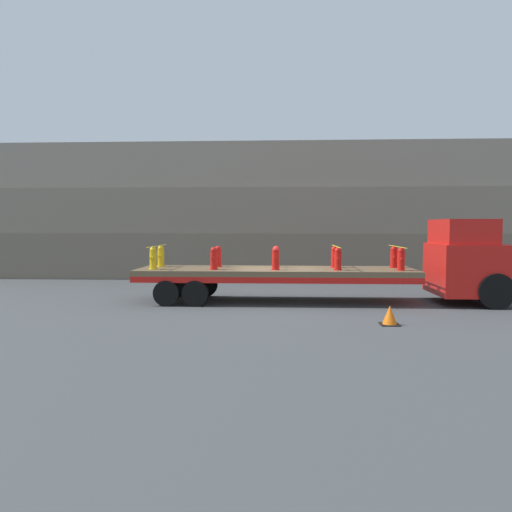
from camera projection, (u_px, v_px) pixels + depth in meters
The scene contains 18 objects.
ground_plane at pixel (276, 302), 17.36m from camera, with size 120.00×120.00×0.00m, color #3F4244.
rock_cliff at pixel (278, 211), 25.49m from camera, with size 60.00×3.30×6.75m.
truck_cab at pixel (470, 261), 16.93m from camera, with size 2.34×2.74×2.86m.
flatbed_trailer at pixel (262, 274), 17.33m from camera, with size 9.52×2.57×1.16m.
fire_hydrant_yellow_near_0 at pixel (153, 258), 16.94m from camera, with size 0.29×0.45×0.76m.
fire_hydrant_yellow_far_0 at pixel (161, 257), 18.03m from camera, with size 0.29×0.45×0.76m.
fire_hydrant_red_near_1 at pixel (214, 259), 16.83m from camera, with size 0.29×0.45×0.76m.
fire_hydrant_red_far_1 at pixel (218, 257), 17.92m from camera, with size 0.29×0.45×0.76m.
fire_hydrant_red_near_2 at pixel (275, 259), 16.72m from camera, with size 0.29×0.45×0.76m.
fire_hydrant_red_far_2 at pixel (276, 257), 17.81m from camera, with size 0.29×0.45×0.76m.
fire_hydrant_red_near_3 at pixel (338, 259), 16.62m from camera, with size 0.29×0.45×0.76m.
fire_hydrant_red_far_3 at pixel (334, 257), 17.70m from camera, with size 0.29×0.45×0.76m.
fire_hydrant_red_near_4 at pixel (401, 259), 16.51m from camera, with size 0.29×0.45×0.76m.
fire_hydrant_red_far_4 at pixel (394, 257), 17.59m from camera, with size 0.29×0.45×0.76m.
cargo_strap_rear at pixel (157, 246), 17.46m from camera, with size 0.05×2.67×0.01m.
cargo_strap_middle at pixel (336, 246), 17.13m from camera, with size 0.05×2.67×0.01m.
cargo_strap_front at pixel (397, 247), 17.03m from camera, with size 0.05×2.67×0.01m.
traffic_cone at pixel (390, 316), 13.26m from camera, with size 0.50×0.50×0.52m.
Camera 1 is at (0.22, -17.24, 2.63)m, focal length 35.00 mm.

